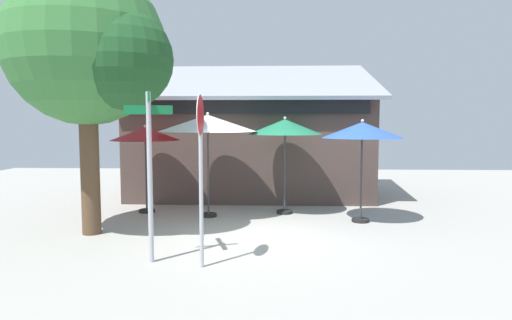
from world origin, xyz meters
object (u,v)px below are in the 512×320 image
object	(u,v)px
street_sign_post	(150,159)
patio_umbrella_ivory_center	(208,124)
patio_umbrella_crimson_left	(145,135)
shade_tree	(92,50)
patio_umbrella_royal_blue_far_right	(362,131)
patio_umbrella_forest_green_right	(285,128)
stop_sign	(201,149)

from	to	relation	value
street_sign_post	patio_umbrella_ivory_center	world-z (taller)	street_sign_post
street_sign_post	patio_umbrella_crimson_left	xyz separation A→B (m)	(-1.36, 4.34, 0.30)
street_sign_post	shade_tree	world-z (taller)	shade_tree
street_sign_post	patio_umbrella_royal_blue_far_right	size ratio (longest dim) A/B	1.18
patio_umbrella_crimson_left	patio_umbrella_forest_green_right	bearing A→B (deg)	0.06
patio_umbrella_crimson_left	patio_umbrella_ivory_center	xyz separation A→B (m)	(1.82, -0.47, 0.31)
patio_umbrella_forest_green_right	shade_tree	distance (m)	5.21
patio_umbrella_royal_blue_far_right	patio_umbrella_forest_green_right	bearing A→B (deg)	153.70
patio_umbrella_crimson_left	patio_umbrella_ivory_center	world-z (taller)	patio_umbrella_ivory_center
street_sign_post	shade_tree	distance (m)	3.39
shade_tree	patio_umbrella_royal_blue_far_right	bearing A→B (deg)	14.03
patio_umbrella_crimson_left	patio_umbrella_forest_green_right	world-z (taller)	patio_umbrella_forest_green_right
patio_umbrella_forest_green_right	shade_tree	xyz separation A→B (m)	(-4.24, -2.48, 1.72)
street_sign_post	patio_umbrella_ivory_center	xyz separation A→B (m)	(0.46, 3.86, 0.62)
patio_umbrella_forest_green_right	patio_umbrella_ivory_center	bearing A→B (deg)	-166.86
patio_umbrella_ivory_center	patio_umbrella_royal_blue_far_right	size ratio (longest dim) A/B	1.07
stop_sign	patio_umbrella_crimson_left	xyz separation A→B (m)	(-2.32, 4.58, 0.10)
stop_sign	patio_umbrella_ivory_center	size ratio (longest dim) A/B	1.08
patio_umbrella_ivory_center	patio_umbrella_royal_blue_far_right	xyz separation A→B (m)	(3.95, -0.47, -0.18)
stop_sign	street_sign_post	bearing A→B (deg)	165.57
street_sign_post	patio_umbrella_ivory_center	distance (m)	3.94
street_sign_post	stop_sign	world-z (taller)	street_sign_post
patio_umbrella_crimson_left	patio_umbrella_forest_green_right	distance (m)	3.87
patio_umbrella_forest_green_right	patio_umbrella_royal_blue_far_right	world-z (taller)	patio_umbrella_forest_green_right
patio_umbrella_crimson_left	shade_tree	xyz separation A→B (m)	(-0.38, -2.48, 1.93)
street_sign_post	patio_umbrella_ivory_center	size ratio (longest dim) A/B	1.10
patio_umbrella_royal_blue_far_right	shade_tree	bearing A→B (deg)	-165.97
patio_umbrella_crimson_left	patio_umbrella_royal_blue_far_right	bearing A→B (deg)	-9.24
stop_sign	patio_umbrella_royal_blue_far_right	bearing A→B (deg)	46.59
street_sign_post	patio_umbrella_forest_green_right	world-z (taller)	street_sign_post
patio_umbrella_forest_green_right	street_sign_post	bearing A→B (deg)	-119.95
patio_umbrella_crimson_left	patio_umbrella_ivory_center	size ratio (longest dim) A/B	0.88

